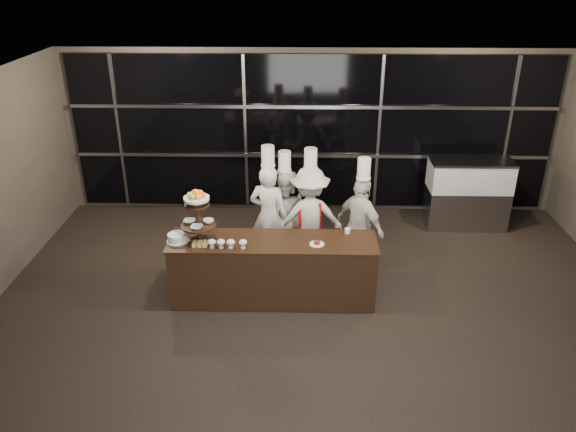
{
  "coord_description": "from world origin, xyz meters",
  "views": [
    {
      "loc": [
        -0.21,
        -4.87,
        4.47
      ],
      "look_at": [
        -0.37,
        2.17,
        1.15
      ],
      "focal_mm": 35.0,
      "sensor_mm": 36.0,
      "label": 1
    }
  ],
  "objects_px": {
    "chef_b": "(285,214)",
    "chef_c": "(310,217)",
    "chef_d": "(360,225)",
    "chef_a": "(269,215)",
    "buffet_counter": "(273,269)",
    "display_case": "(468,190)",
    "layer_cake": "(177,238)",
    "display_stand": "(197,212)"
  },
  "relations": [
    {
      "from": "chef_a",
      "to": "chef_d",
      "type": "bearing_deg",
      "value": -8.04
    },
    {
      "from": "chef_b",
      "to": "chef_c",
      "type": "distance_m",
      "value": 0.43
    },
    {
      "from": "chef_b",
      "to": "chef_c",
      "type": "relative_size",
      "value": 0.94
    },
    {
      "from": "chef_c",
      "to": "chef_a",
      "type": "bearing_deg",
      "value": -178.53
    },
    {
      "from": "layer_cake",
      "to": "chef_a",
      "type": "distance_m",
      "value": 1.56
    },
    {
      "from": "chef_a",
      "to": "chef_b",
      "type": "distance_m",
      "value": 0.33
    },
    {
      "from": "layer_cake",
      "to": "chef_c",
      "type": "relative_size",
      "value": 0.16
    },
    {
      "from": "buffet_counter",
      "to": "chef_b",
      "type": "height_order",
      "value": "chef_b"
    },
    {
      "from": "display_stand",
      "to": "layer_cake",
      "type": "relative_size",
      "value": 2.48
    },
    {
      "from": "buffet_counter",
      "to": "display_stand",
      "type": "relative_size",
      "value": 3.81
    },
    {
      "from": "chef_d",
      "to": "chef_a",
      "type": "bearing_deg",
      "value": 171.96
    },
    {
      "from": "buffet_counter",
      "to": "chef_c",
      "type": "xyz_separation_m",
      "value": [
        0.51,
        0.98,
        0.35
      ]
    },
    {
      "from": "layer_cake",
      "to": "chef_b",
      "type": "relative_size",
      "value": 0.17
    },
    {
      "from": "chef_a",
      "to": "layer_cake",
      "type": "bearing_deg",
      "value": -139.25
    },
    {
      "from": "display_stand",
      "to": "chef_a",
      "type": "distance_m",
      "value": 1.4
    },
    {
      "from": "chef_c",
      "to": "display_case",
      "type": "bearing_deg",
      "value": 27.27
    },
    {
      "from": "chef_b",
      "to": "chef_c",
      "type": "height_order",
      "value": "chef_c"
    },
    {
      "from": "chef_b",
      "to": "chef_d",
      "type": "bearing_deg",
      "value": -19.52
    },
    {
      "from": "buffet_counter",
      "to": "chef_b",
      "type": "distance_m",
      "value": 1.22
    },
    {
      "from": "buffet_counter",
      "to": "display_case",
      "type": "xyz_separation_m",
      "value": [
        3.31,
        2.43,
        0.22
      ]
    },
    {
      "from": "display_stand",
      "to": "chef_c",
      "type": "xyz_separation_m",
      "value": [
        1.51,
        0.98,
        -0.52
      ]
    },
    {
      "from": "display_stand",
      "to": "chef_c",
      "type": "distance_m",
      "value": 1.88
    },
    {
      "from": "layer_cake",
      "to": "chef_a",
      "type": "height_order",
      "value": "chef_a"
    },
    {
      "from": "display_stand",
      "to": "chef_a",
      "type": "bearing_deg",
      "value": 47.31
    },
    {
      "from": "buffet_counter",
      "to": "layer_cake",
      "type": "height_order",
      "value": "layer_cake"
    },
    {
      "from": "buffet_counter",
      "to": "chef_a",
      "type": "relative_size",
      "value": 1.46
    },
    {
      "from": "display_case",
      "to": "chef_b",
      "type": "distance_m",
      "value": 3.42
    },
    {
      "from": "layer_cake",
      "to": "display_case",
      "type": "bearing_deg",
      "value": 28.29
    },
    {
      "from": "display_stand",
      "to": "display_case",
      "type": "distance_m",
      "value": 4.99
    },
    {
      "from": "display_case",
      "to": "layer_cake",
      "type": "bearing_deg",
      "value": -151.71
    },
    {
      "from": "display_case",
      "to": "chef_d",
      "type": "bearing_deg",
      "value": -141.04
    },
    {
      "from": "display_case",
      "to": "display_stand",
      "type": "bearing_deg",
      "value": -150.63
    },
    {
      "from": "display_stand",
      "to": "chef_c",
      "type": "height_order",
      "value": "chef_c"
    },
    {
      "from": "layer_cake",
      "to": "chef_a",
      "type": "xyz_separation_m",
      "value": [
        1.18,
        1.02,
        -0.12
      ]
    },
    {
      "from": "display_case",
      "to": "buffet_counter",
      "type": "bearing_deg",
      "value": -143.78
    },
    {
      "from": "layer_cake",
      "to": "chef_c",
      "type": "bearing_deg",
      "value": 29.85
    },
    {
      "from": "display_case",
      "to": "chef_a",
      "type": "xyz_separation_m",
      "value": [
        -3.42,
        -1.46,
        0.17
      ]
    },
    {
      "from": "display_stand",
      "to": "chef_b",
      "type": "bearing_deg",
      "value": 46.24
    },
    {
      "from": "chef_c",
      "to": "buffet_counter",
      "type": "bearing_deg",
      "value": -117.55
    },
    {
      "from": "chef_c",
      "to": "chef_d",
      "type": "distance_m",
      "value": 0.78
    },
    {
      "from": "buffet_counter",
      "to": "chef_c",
      "type": "relative_size",
      "value": 1.49
    },
    {
      "from": "display_case",
      "to": "chef_a",
      "type": "height_order",
      "value": "chef_a"
    }
  ]
}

